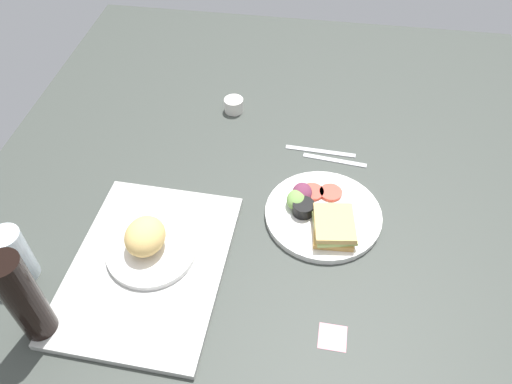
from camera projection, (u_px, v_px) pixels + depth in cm
name	position (u px, v px, depth cm)	size (l,w,h in cm)	color
ground_plane	(267.00, 214.00, 122.61)	(190.00, 150.00, 3.00)	#383D38
serving_tray	(149.00, 266.00, 109.59)	(45.00, 33.00, 1.60)	#B2B2AD
bread_plate_near	(148.00, 243.00, 109.15)	(19.83, 19.83, 8.35)	white
plate_with_salad	(322.00, 214.00, 118.53)	(27.90, 27.90, 5.40)	white
drinking_glass	(15.00, 255.00, 104.22)	(6.46, 6.46, 13.59)	silver
soda_bottle	(24.00, 300.00, 91.25)	(6.40, 6.40, 23.77)	black
espresso_cup	(234.00, 105.00, 146.57)	(5.60, 5.60, 4.00)	silver
fork	(335.00, 160.00, 133.24)	(17.00, 1.40, 0.50)	#B7B7BC
knife	(320.00, 151.00, 135.65)	(19.00, 1.40, 0.50)	#B7B7BC
sticky_note	(333.00, 337.00, 98.94)	(5.60, 5.60, 0.12)	pink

